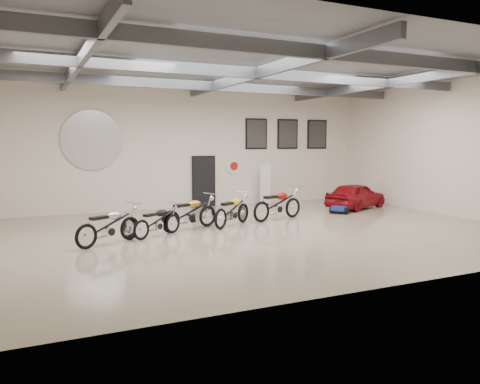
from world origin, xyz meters
name	(u,v)px	position (x,y,z in m)	size (l,w,h in m)	color
floor	(256,231)	(0.00, 0.00, 0.00)	(16.00, 12.00, 0.01)	tan
ceiling	(257,65)	(0.00, 0.00, 5.00)	(16.00, 12.00, 0.01)	gray
back_wall	(192,148)	(0.00, 6.00, 2.50)	(16.00, 0.02, 5.00)	#F0E1CF
right_wall	(448,148)	(8.00, 0.00, 2.50)	(0.02, 12.00, 5.00)	#F0E1CF
ceiling_beams	(257,73)	(0.00, 0.00, 4.75)	(15.80, 11.80, 0.32)	#53565B
door	(204,182)	(0.50, 5.95, 1.05)	(0.92, 0.08, 2.10)	black
logo_plaque	(92,140)	(-4.00, 5.95, 2.80)	(2.30, 0.06, 1.16)	silver
poster_left	(256,134)	(3.00, 5.96, 3.10)	(1.05, 0.08, 1.35)	black
poster_mid	(288,134)	(4.60, 5.96, 3.10)	(1.05, 0.08, 1.35)	black
poster_right	(317,134)	(6.20, 5.96, 3.10)	(1.05, 0.08, 1.35)	black
oil_sign	(234,166)	(1.90, 5.95, 1.70)	(0.72, 0.10, 0.72)	white
banner_stand	(265,184)	(3.22, 5.50, 0.90)	(0.49, 0.20, 1.80)	white
motorcycle_silver	(109,225)	(-4.41, 0.00, 0.53)	(2.04, 0.63, 1.06)	silver
motorcycle_black	(158,221)	(-2.95, 0.49, 0.47)	(1.79, 0.56, 0.93)	silver
motorcycle_gold	(190,212)	(-1.76, 1.12, 0.55)	(2.13, 0.66, 1.11)	silver
motorcycle_yellow	(232,210)	(-0.29, 1.18, 0.54)	(2.06, 0.64, 1.07)	silver
motorcycle_red	(278,204)	(1.65, 1.61, 0.58)	(2.23, 0.69, 1.16)	silver
go_kart	(344,205)	(4.94, 2.16, 0.28)	(1.53, 0.69, 0.55)	navy
vintage_car	(356,196)	(6.00, 2.77, 0.54)	(3.15, 1.27, 1.07)	maroon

